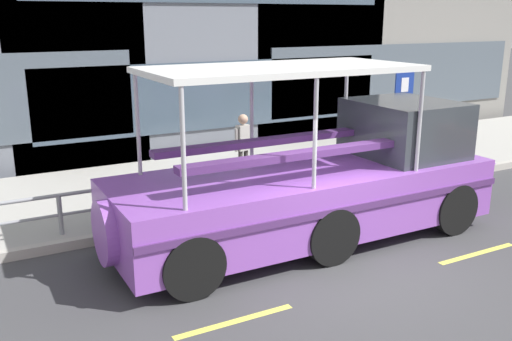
{
  "coord_description": "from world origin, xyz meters",
  "views": [
    {
      "loc": [
        -5.43,
        -6.75,
        4.06
      ],
      "look_at": [
        -0.65,
        2.05,
        1.3
      ],
      "focal_mm": 39.36,
      "sensor_mm": 36.0,
      "label": 1
    }
  ],
  "objects_px": {
    "parking_sign": "(403,102)",
    "pedestrian_mid_left": "(243,143)",
    "duck_tour_boat": "(328,182)",
    "pedestrian_near_bow": "(373,136)"
  },
  "relations": [
    {
      "from": "parking_sign",
      "to": "pedestrian_mid_left",
      "type": "bearing_deg",
      "value": 172.45
    },
    {
      "from": "duck_tour_boat",
      "to": "pedestrian_mid_left",
      "type": "bearing_deg",
      "value": 92.79
    },
    {
      "from": "parking_sign",
      "to": "pedestrian_mid_left",
      "type": "height_order",
      "value": "parking_sign"
    },
    {
      "from": "duck_tour_boat",
      "to": "pedestrian_mid_left",
      "type": "height_order",
      "value": "duck_tour_boat"
    },
    {
      "from": "pedestrian_near_bow",
      "to": "duck_tour_boat",
      "type": "bearing_deg",
      "value": -141.09
    },
    {
      "from": "pedestrian_mid_left",
      "to": "parking_sign",
      "type": "bearing_deg",
      "value": -7.55
    },
    {
      "from": "duck_tour_boat",
      "to": "pedestrian_mid_left",
      "type": "relative_size",
      "value": 5.3
    },
    {
      "from": "parking_sign",
      "to": "pedestrian_mid_left",
      "type": "relative_size",
      "value": 1.52
    },
    {
      "from": "pedestrian_near_bow",
      "to": "pedestrian_mid_left",
      "type": "height_order",
      "value": "pedestrian_mid_left"
    },
    {
      "from": "parking_sign",
      "to": "duck_tour_boat",
      "type": "height_order",
      "value": "duck_tour_boat"
    }
  ]
}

